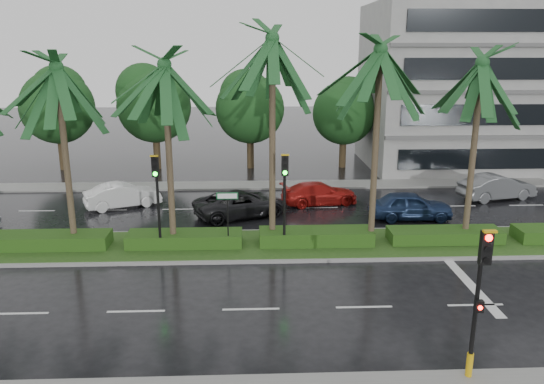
{
  "coord_description": "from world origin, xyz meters",
  "views": [
    {
      "loc": [
        0.08,
        -21.83,
        8.89
      ],
      "look_at": [
        1.0,
        1.5,
        2.47
      ],
      "focal_mm": 35.0,
      "sensor_mm": 36.0,
      "label": 1
    }
  ],
  "objects_px": {
    "car_darkgrey": "(241,204)",
    "car_grey": "(497,187)",
    "car_red": "(319,193)",
    "car_blue": "(411,206)",
    "signal_near": "(478,299)",
    "signal_median_left": "(157,189)",
    "car_white": "(123,195)",
    "street_sign": "(228,206)"
  },
  "relations": [
    {
      "from": "car_blue",
      "to": "car_grey",
      "type": "bearing_deg",
      "value": -59.02
    },
    {
      "from": "signal_near",
      "to": "signal_median_left",
      "type": "bearing_deg",
      "value": 135.91
    },
    {
      "from": "signal_near",
      "to": "car_red",
      "type": "relative_size",
      "value": 0.98
    },
    {
      "from": "signal_median_left",
      "to": "car_blue",
      "type": "relative_size",
      "value": 1.01
    },
    {
      "from": "car_darkgrey",
      "to": "car_grey",
      "type": "bearing_deg",
      "value": -103.35
    },
    {
      "from": "car_white",
      "to": "car_grey",
      "type": "bearing_deg",
      "value": -111.7
    },
    {
      "from": "street_sign",
      "to": "car_white",
      "type": "height_order",
      "value": "street_sign"
    },
    {
      "from": "signal_median_left",
      "to": "car_white",
      "type": "relative_size",
      "value": 1.03
    },
    {
      "from": "signal_near",
      "to": "signal_median_left",
      "type": "distance_m",
      "value": 13.93
    },
    {
      "from": "signal_median_left",
      "to": "car_white",
      "type": "bearing_deg",
      "value": 114.41
    },
    {
      "from": "car_white",
      "to": "car_blue",
      "type": "bearing_deg",
      "value": -123.77
    },
    {
      "from": "car_white",
      "to": "car_grey",
      "type": "relative_size",
      "value": 0.92
    },
    {
      "from": "car_blue",
      "to": "car_grey",
      "type": "distance_m",
      "value": 7.25
    },
    {
      "from": "car_darkgrey",
      "to": "car_grey",
      "type": "height_order",
      "value": "car_grey"
    },
    {
      "from": "car_red",
      "to": "car_grey",
      "type": "height_order",
      "value": "car_grey"
    },
    {
      "from": "signal_near",
      "to": "car_red",
      "type": "xyz_separation_m",
      "value": [
        -2.0,
        17.13,
        -1.86
      ]
    },
    {
      "from": "street_sign",
      "to": "car_grey",
      "type": "distance_m",
      "value": 17.71
    },
    {
      "from": "signal_near",
      "to": "car_blue",
      "type": "xyz_separation_m",
      "value": [
        2.5,
        14.17,
        -1.77
      ]
    },
    {
      "from": "signal_near",
      "to": "car_grey",
      "type": "bearing_deg",
      "value": 63.62
    },
    {
      "from": "signal_near",
      "to": "car_white",
      "type": "bearing_deg",
      "value": 128.09
    },
    {
      "from": "signal_median_left",
      "to": "car_grey",
      "type": "height_order",
      "value": "signal_median_left"
    },
    {
      "from": "street_sign",
      "to": "car_white",
      "type": "bearing_deg",
      "value": 131.59
    },
    {
      "from": "car_red",
      "to": "car_blue",
      "type": "bearing_deg",
      "value": -133.77
    },
    {
      "from": "signal_median_left",
      "to": "car_darkgrey",
      "type": "relative_size",
      "value": 0.85
    },
    {
      "from": "signal_median_left",
      "to": "street_sign",
      "type": "relative_size",
      "value": 1.68
    },
    {
      "from": "car_white",
      "to": "car_red",
      "type": "bearing_deg",
      "value": -112.93
    },
    {
      "from": "car_white",
      "to": "car_darkgrey",
      "type": "bearing_deg",
      "value": -129.93
    },
    {
      "from": "street_sign",
      "to": "car_blue",
      "type": "bearing_deg",
      "value": 24.34
    },
    {
      "from": "signal_median_left",
      "to": "car_darkgrey",
      "type": "xyz_separation_m",
      "value": [
        3.5,
        5.31,
        -2.29
      ]
    },
    {
      "from": "signal_median_left",
      "to": "signal_near",
      "type": "bearing_deg",
      "value": -44.09
    },
    {
      "from": "street_sign",
      "to": "car_white",
      "type": "relative_size",
      "value": 0.62
    },
    {
      "from": "car_white",
      "to": "car_red",
      "type": "relative_size",
      "value": 0.95
    },
    {
      "from": "signal_median_left",
      "to": "car_red",
      "type": "xyz_separation_m",
      "value": [
        8.0,
        7.44,
        -2.35
      ]
    },
    {
      "from": "signal_near",
      "to": "car_red",
      "type": "distance_m",
      "value": 17.35
    },
    {
      "from": "car_red",
      "to": "street_sign",
      "type": "bearing_deg",
      "value": 135.02
    },
    {
      "from": "car_darkgrey",
      "to": "car_red",
      "type": "height_order",
      "value": "car_darkgrey"
    },
    {
      "from": "car_white",
      "to": "car_red",
      "type": "xyz_separation_m",
      "value": [
        11.31,
        0.15,
        -0.05
      ]
    },
    {
      "from": "street_sign",
      "to": "car_white",
      "type": "distance_m",
      "value": 9.61
    },
    {
      "from": "signal_near",
      "to": "car_blue",
      "type": "relative_size",
      "value": 1.01
    },
    {
      "from": "car_grey",
      "to": "signal_near",
      "type": "bearing_deg",
      "value": 139.47
    },
    {
      "from": "car_grey",
      "to": "signal_median_left",
      "type": "bearing_deg",
      "value": 99.05
    },
    {
      "from": "street_sign",
      "to": "car_red",
      "type": "height_order",
      "value": "street_sign"
    }
  ]
}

